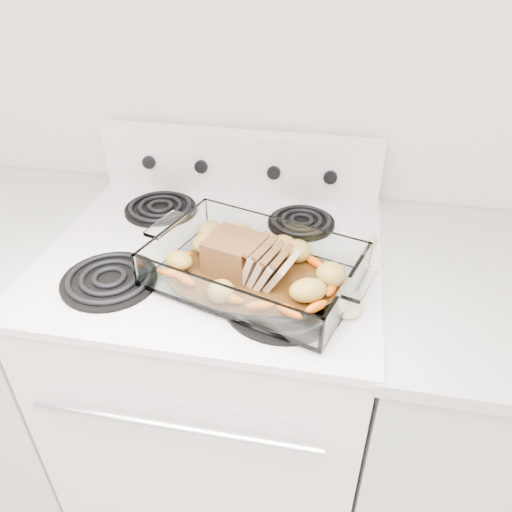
% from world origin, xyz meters
% --- Properties ---
extents(electric_range, '(0.78, 0.70, 1.12)m').
position_xyz_m(electric_range, '(0.00, 1.66, 0.48)').
color(electric_range, white).
rests_on(electric_range, ground).
extents(counter_left, '(0.58, 0.68, 0.93)m').
position_xyz_m(counter_left, '(-0.67, 1.66, 0.47)').
color(counter_left, silver).
rests_on(counter_left, ground).
extents(counter_right, '(0.58, 0.68, 0.93)m').
position_xyz_m(counter_right, '(0.67, 1.66, 0.47)').
color(counter_right, silver).
rests_on(counter_right, ground).
extents(baking_dish, '(0.42, 0.28, 0.08)m').
position_xyz_m(baking_dish, '(0.12, 1.55, 0.96)').
color(baking_dish, white).
rests_on(baking_dish, electric_range).
extents(pork_roast, '(0.19, 0.10, 0.08)m').
position_xyz_m(pork_roast, '(0.09, 1.55, 0.99)').
color(pork_roast, brown).
rests_on(pork_roast, baking_dish).
extents(roast_vegetables, '(0.37, 0.20, 0.05)m').
position_xyz_m(roast_vegetables, '(0.11, 1.59, 0.97)').
color(roast_vegetables, '#E4470B').
rests_on(roast_vegetables, baking_dish).
extents(wooden_spoon, '(0.10, 0.30, 0.02)m').
position_xyz_m(wooden_spoon, '(0.33, 1.56, 0.94)').
color(wooden_spoon, tan).
rests_on(wooden_spoon, electric_range).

